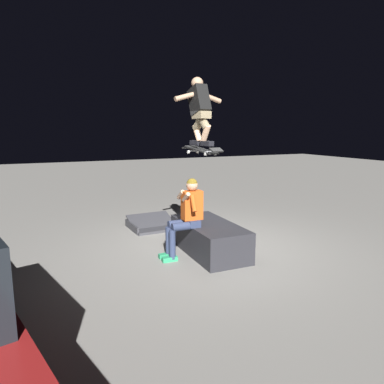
# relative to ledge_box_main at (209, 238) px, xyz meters

# --- Properties ---
(ground_plane) EXTENTS (40.00, 40.00, 0.00)m
(ground_plane) POSITION_rel_ledge_box_main_xyz_m (0.23, -0.18, -0.27)
(ground_plane) COLOR gray
(ledge_box_main) EXTENTS (1.76, 0.85, 0.55)m
(ledge_box_main) POSITION_rel_ledge_box_main_xyz_m (0.00, 0.00, 0.00)
(ledge_box_main) COLOR #28282D
(ledge_box_main) RESTS_ON ground
(person_sitting_on_ledge) EXTENTS (0.59, 0.75, 1.38)m
(person_sitting_on_ledge) POSITION_rel_ledge_box_main_xyz_m (-0.04, 0.47, 0.51)
(person_sitting_on_ledge) COLOR #2D3856
(person_sitting_on_ledge) RESTS_ON ground
(skateboard) EXTENTS (1.03, 0.30, 0.13)m
(skateboard) POSITION_rel_ledge_box_main_xyz_m (-0.10, 0.21, 1.59)
(skateboard) COLOR black
(skater_airborne) EXTENTS (0.63, 0.89, 1.12)m
(skater_airborne) POSITION_rel_ledge_box_main_xyz_m (-0.04, 0.22, 2.27)
(skater_airborne) COLOR black
(kicker_ramp) EXTENTS (1.02, 1.08, 0.33)m
(kicker_ramp) POSITION_rel_ledge_box_main_xyz_m (1.98, 0.40, -0.22)
(kicker_ramp) COLOR #38383D
(kicker_ramp) RESTS_ON ground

